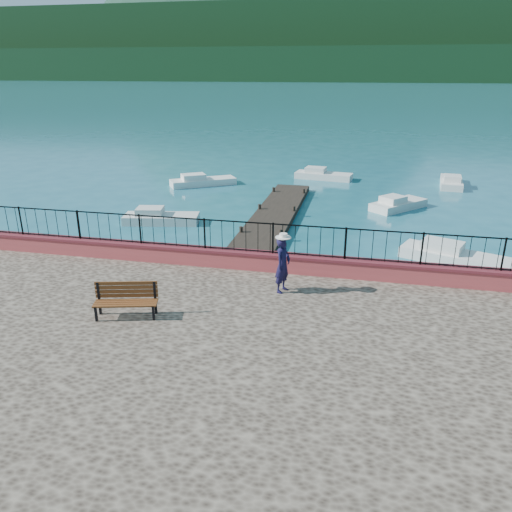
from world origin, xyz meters
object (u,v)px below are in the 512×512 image
at_px(person, 283,265).
at_px(boat_3, 203,179).
at_px(boat_2, 399,202).
at_px(boat_4, 324,173).
at_px(boat_0, 161,215).
at_px(park_bench, 126,307).
at_px(boat_1, 459,254).
at_px(boat_5, 452,180).

xyz_separation_m(person, boat_3, (-8.20, 17.78, -1.61)).
bearing_deg(person, boat_3, 42.79).
bearing_deg(boat_2, boat_4, 75.22).
relative_size(boat_0, boat_3, 0.86).
distance_m(boat_2, boat_4, 8.38).
distance_m(person, boat_2, 15.11).
bearing_deg(person, boat_2, 2.68).
distance_m(person, boat_0, 12.06).
relative_size(park_bench, boat_4, 0.44).
height_order(boat_2, boat_4, same).
xyz_separation_m(boat_1, boat_3, (-14.07, 11.16, 0.00)).
distance_m(person, boat_5, 22.48).
height_order(boat_0, boat_4, same).
bearing_deg(person, boat_5, -1.78).
xyz_separation_m(boat_1, boat_2, (-1.89, 7.86, 0.00)).
distance_m(boat_2, boat_5, 7.54).
relative_size(person, boat_4, 0.42).
distance_m(boat_0, boat_2, 12.68).
relative_size(boat_1, boat_3, 1.04).
height_order(park_bench, boat_0, park_bench).
bearing_deg(boat_4, boat_3, -145.41).
height_order(person, boat_5, person).
height_order(boat_2, boat_5, same).
bearing_deg(person, boat_0, 57.35).
distance_m(boat_0, boat_1, 13.70).
relative_size(park_bench, boat_1, 0.39).
relative_size(boat_3, boat_5, 1.13).
height_order(person, boat_0, person).
xyz_separation_m(person, boat_2, (3.98, 14.48, -1.61)).
bearing_deg(boat_5, person, 166.48).
relative_size(boat_2, boat_3, 0.80).
height_order(person, boat_4, person).
bearing_deg(boat_4, boat_5, 6.25).
xyz_separation_m(boat_4, boat_5, (8.30, -0.34, 0.00)).
xyz_separation_m(boat_3, boat_5, (15.80, 3.32, 0.00)).
relative_size(park_bench, boat_3, 0.40).
bearing_deg(boat_5, park_bench, 160.73).
relative_size(boat_0, boat_2, 1.08).
relative_size(boat_1, boat_5, 1.17).
xyz_separation_m(person, boat_4, (-0.69, 21.44, -1.61)).
xyz_separation_m(boat_2, boat_5, (3.63, 6.61, 0.00)).
bearing_deg(boat_0, park_bench, -82.16).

